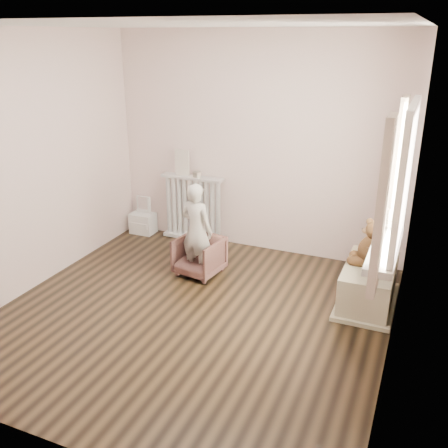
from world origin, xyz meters
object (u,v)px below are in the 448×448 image
at_px(teddy_bear, 374,241).
at_px(plush_cat, 391,217).
at_px(armchair, 199,256).
at_px(radiator, 193,212).
at_px(toy_vanity, 142,213).
at_px(toy_bench, 368,285).
at_px(child, 197,230).

bearing_deg(teddy_bear, plush_cat, -55.99).
relative_size(armchair, teddy_bear, 1.02).
bearing_deg(armchair, teddy_bear, 11.18).
bearing_deg(radiator, toy_vanity, -177.70).
bearing_deg(toy_bench, toy_vanity, 165.98).
height_order(teddy_bear, plush_cat, plush_cat).
distance_m(toy_vanity, child, 1.54).
xyz_separation_m(toy_vanity, toy_bench, (3.07, -0.77, -0.08)).
distance_m(child, toy_bench, 1.87).
relative_size(child, toy_bench, 1.18).
distance_m(toy_vanity, toy_bench, 3.17).
xyz_separation_m(teddy_bear, plush_cat, (0.13, -0.20, 0.33)).
xyz_separation_m(armchair, child, (0.00, -0.05, 0.33)).
height_order(armchair, child, child).
bearing_deg(toy_bench, teddy_bear, 59.68).
bearing_deg(plush_cat, armchair, 172.00).
bearing_deg(armchair, toy_bench, 10.72).
height_order(armchair, plush_cat, plush_cat).
xyz_separation_m(armchair, toy_bench, (1.83, 0.06, -0.02)).
bearing_deg(plush_cat, child, 173.45).
xyz_separation_m(child, teddy_bear, (1.84, 0.12, 0.13)).
xyz_separation_m(toy_vanity, child, (1.24, -0.87, 0.27)).
bearing_deg(armchair, child, -81.08).
bearing_deg(child, armchair, -81.08).
bearing_deg(toy_bench, child, -176.64).
xyz_separation_m(child, plush_cat, (1.97, -0.08, 0.46)).
bearing_deg(armchair, radiator, 128.89).
xyz_separation_m(radiator, teddy_bear, (2.33, -0.78, 0.28)).
distance_m(child, plush_cat, 2.02).
distance_m(armchair, plush_cat, 2.12).
relative_size(toy_vanity, plush_cat, 2.05).
height_order(toy_bench, teddy_bear, teddy_bear).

